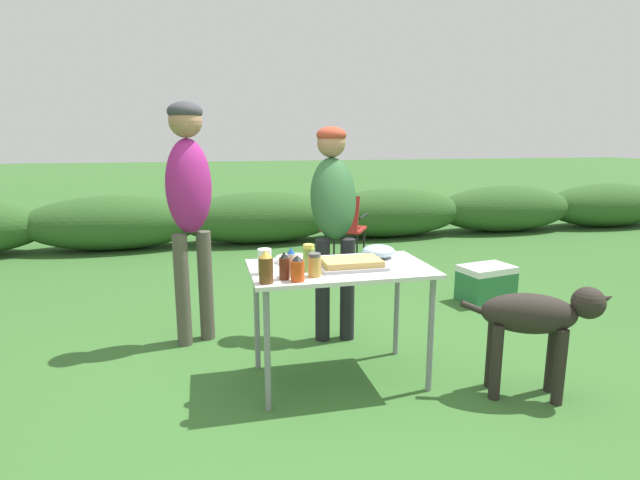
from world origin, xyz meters
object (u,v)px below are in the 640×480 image
object	(u,v)px
standing_person_in_olive_jacket	(333,206)
camp_chair_green_behind_table	(343,224)
mixing_bowl	(379,251)
hot_sauce_bottle	(298,269)
beer_bottle	(266,268)
paper_cup_stack	(265,261)
dog	(537,320)
food_tray	(351,264)
mayo_bottle	(291,263)
bbq_sauce_bottle	(284,266)
cooler_box	(486,283)
folding_table	(340,279)
plate_stack	(294,259)
spice_jar	(314,265)
standing_person_in_gray_fleece	(189,193)
relish_jar	(309,258)

from	to	relation	value
standing_person_in_olive_jacket	camp_chair_green_behind_table	bearing A→B (deg)	78.88
mixing_bowl	hot_sauce_bottle	bearing A→B (deg)	-145.96
beer_bottle	hot_sauce_bottle	bearing A→B (deg)	-1.15
paper_cup_stack	beer_bottle	bearing A→B (deg)	-94.88
standing_person_in_olive_jacket	dog	size ratio (longest dim) A/B	1.99
food_tray	standing_person_in_olive_jacket	size ratio (longest dim) A/B	0.25
mixing_bowl	standing_person_in_olive_jacket	world-z (taller)	standing_person_in_olive_jacket
mayo_bottle	camp_chair_green_behind_table	world-z (taller)	mayo_bottle
bbq_sauce_bottle	cooler_box	world-z (taller)	bbq_sauce_bottle
folding_table	mayo_bottle	xyz separation A→B (m)	(-0.33, -0.14, 0.16)
plate_stack	standing_person_in_olive_jacket	xyz separation A→B (m)	(0.40, 0.56, 0.25)
paper_cup_stack	bbq_sauce_bottle	bearing A→B (deg)	-57.38
food_tray	spice_jar	size ratio (longest dim) A/B	2.95
paper_cup_stack	dog	distance (m)	1.62
standing_person_in_olive_jacket	mayo_bottle	bearing A→B (deg)	-111.88
hot_sauce_bottle	dog	bearing A→B (deg)	-9.17
plate_stack	standing_person_in_olive_jacket	world-z (taller)	standing_person_in_olive_jacket
food_tray	hot_sauce_bottle	xyz separation A→B (m)	(-0.37, -0.21, 0.04)
folding_table	bbq_sauce_bottle	size ratio (longest dim) A/B	7.00
beer_bottle	standing_person_in_olive_jacket	distance (m)	1.18
mixing_bowl	standing_person_in_gray_fleece	world-z (taller)	standing_person_in_gray_fleece
dog	cooler_box	world-z (taller)	dog
spice_jar	hot_sauce_bottle	bearing A→B (deg)	-147.01
mixing_bowl	relish_jar	size ratio (longest dim) A/B	1.34
hot_sauce_bottle	standing_person_in_olive_jacket	bearing A→B (deg)	65.03
spice_jar	cooler_box	world-z (taller)	spice_jar
plate_stack	paper_cup_stack	size ratio (longest dim) A/B	1.56
standing_person_in_gray_fleece	folding_table	bearing A→B (deg)	-67.90
bbq_sauce_bottle	mayo_bottle	xyz separation A→B (m)	(0.05, 0.06, 0.00)
mayo_bottle	spice_jar	size ratio (longest dim) A/B	1.23
bbq_sauce_bottle	relish_jar	distance (m)	0.22
standing_person_in_olive_jacket	camp_chair_green_behind_table	xyz separation A→B (m)	(0.71, 2.24, -0.54)
standing_person_in_olive_jacket	standing_person_in_gray_fleece	distance (m)	1.05
paper_cup_stack	hot_sauce_bottle	distance (m)	0.25
folding_table	spice_jar	bearing A→B (deg)	-139.10
paper_cup_stack	hot_sauce_bottle	bearing A→B (deg)	-51.44
mayo_bottle	cooler_box	xyz separation A→B (m)	(2.08, 1.32, -0.65)
paper_cup_stack	cooler_box	distance (m)	2.62
beer_bottle	bbq_sauce_bottle	distance (m)	0.12
paper_cup_stack	standing_person_in_olive_jacket	bearing A→B (deg)	52.06
dog	camp_chair_green_behind_table	size ratio (longest dim) A/B	0.97
relish_jar	mayo_bottle	bearing A→B (deg)	-144.29
paper_cup_stack	mayo_bottle	world-z (taller)	mayo_bottle
folding_table	plate_stack	xyz separation A→B (m)	(-0.25, 0.18, 0.09)
plate_stack	paper_cup_stack	distance (m)	0.32
hot_sauce_bottle	mayo_bottle	size ratio (longest dim) A/B	0.89
standing_person_in_gray_fleece	mixing_bowl	bearing A→B (deg)	-53.55
standing_person_in_gray_fleece	dog	world-z (taller)	standing_person_in_gray_fleece
plate_stack	camp_chair_green_behind_table	world-z (taller)	camp_chair_green_behind_table
folding_table	hot_sauce_bottle	distance (m)	0.42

